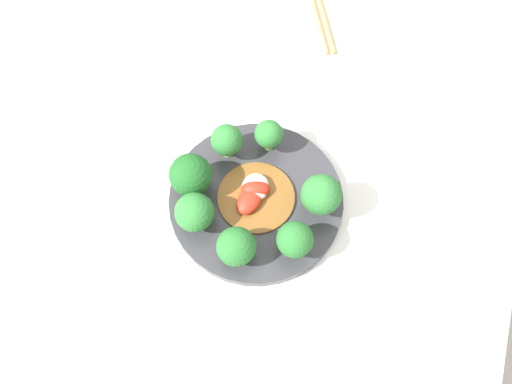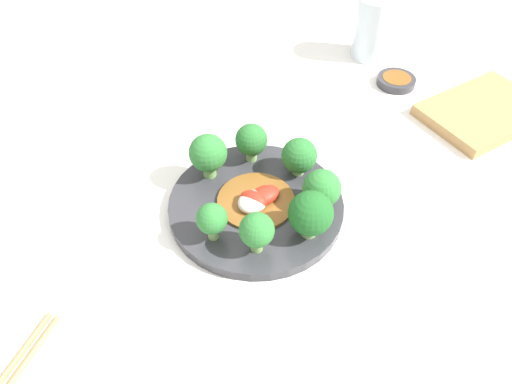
{
  "view_description": "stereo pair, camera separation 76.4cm",
  "coord_description": "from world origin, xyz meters",
  "px_view_note": "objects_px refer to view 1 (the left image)",
  "views": [
    {
      "loc": [
        0.31,
        0.05,
        1.41
      ],
      "look_at": [
        0.03,
        -0.05,
        0.78
      ],
      "focal_mm": 35.0,
      "sensor_mm": 36.0,
      "label": 1
    },
    {
      "loc": [
        -0.29,
        -0.41,
        1.28
      ],
      "look_at": [
        0.03,
        -0.05,
        0.78
      ],
      "focal_mm": 35.0,
      "sensor_mm": 36.0,
      "label": 2
    }
  ],
  "objects_px": {
    "broccoli_northeast": "(295,240)",
    "stirfry_center": "(255,194)",
    "broccoli_west": "(269,135)",
    "broccoli_southwest": "(227,141)",
    "broccoli_north": "(321,195)",
    "broccoli_south": "(191,175)",
    "plate": "(256,200)",
    "broccoli_southeast": "(195,212)",
    "broccoli_east": "(236,247)",
    "chopsticks": "(319,8)"
  },
  "relations": [
    {
      "from": "broccoli_southeast",
      "to": "broccoli_east",
      "type": "distance_m",
      "value": 0.07
    },
    {
      "from": "broccoli_southeast",
      "to": "broccoli_southwest",
      "type": "relative_size",
      "value": 1.02
    },
    {
      "from": "broccoli_west",
      "to": "broccoli_southwest",
      "type": "distance_m",
      "value": 0.06
    },
    {
      "from": "plate",
      "to": "broccoli_southeast",
      "type": "bearing_deg",
      "value": -47.0
    },
    {
      "from": "broccoli_northeast",
      "to": "chopsticks",
      "type": "distance_m",
      "value": 0.46
    },
    {
      "from": "broccoli_north",
      "to": "chopsticks",
      "type": "height_order",
      "value": "broccoli_north"
    },
    {
      "from": "broccoli_west",
      "to": "stirfry_center",
      "type": "xyz_separation_m",
      "value": [
        0.08,
        0.01,
        -0.03
      ]
    },
    {
      "from": "broccoli_north",
      "to": "stirfry_center",
      "type": "distance_m",
      "value": 0.1
    },
    {
      "from": "broccoli_north",
      "to": "broccoli_southeast",
      "type": "height_order",
      "value": "broccoli_north"
    },
    {
      "from": "broccoli_north",
      "to": "chopsticks",
      "type": "xyz_separation_m",
      "value": [
        -0.38,
        -0.1,
        -0.06
      ]
    },
    {
      "from": "broccoli_northeast",
      "to": "broccoli_west",
      "type": "bearing_deg",
      "value": -149.71
    },
    {
      "from": "broccoli_north",
      "to": "broccoli_west",
      "type": "bearing_deg",
      "value": -125.98
    },
    {
      "from": "broccoli_southwest",
      "to": "chopsticks",
      "type": "xyz_separation_m",
      "value": [
        -0.33,
        0.05,
        -0.05
      ]
    },
    {
      "from": "broccoli_northeast",
      "to": "broccoli_east",
      "type": "xyz_separation_m",
      "value": [
        0.03,
        -0.07,
        -0.0
      ]
    },
    {
      "from": "broccoli_north",
      "to": "broccoli_south",
      "type": "relative_size",
      "value": 1.02
    },
    {
      "from": "broccoli_southeast",
      "to": "stirfry_center",
      "type": "height_order",
      "value": "broccoli_southeast"
    },
    {
      "from": "broccoli_southeast",
      "to": "chopsticks",
      "type": "height_order",
      "value": "broccoli_southeast"
    },
    {
      "from": "plate",
      "to": "broccoli_east",
      "type": "bearing_deg",
      "value": 2.0
    },
    {
      "from": "broccoli_south",
      "to": "stirfry_center",
      "type": "bearing_deg",
      "value": 100.16
    },
    {
      "from": "broccoli_southeast",
      "to": "broccoli_northeast",
      "type": "height_order",
      "value": "same"
    },
    {
      "from": "broccoli_west",
      "to": "broccoli_northeast",
      "type": "bearing_deg",
      "value": 30.29
    },
    {
      "from": "plate",
      "to": "broccoli_north",
      "type": "distance_m",
      "value": 0.1
    },
    {
      "from": "broccoli_north",
      "to": "broccoli_northeast",
      "type": "relative_size",
      "value": 1.14
    },
    {
      "from": "plate",
      "to": "broccoli_southeast",
      "type": "xyz_separation_m",
      "value": [
        0.06,
        -0.07,
        0.04
      ]
    },
    {
      "from": "broccoli_west",
      "to": "broccoli_north",
      "type": "distance_m",
      "value": 0.12
    },
    {
      "from": "chopsticks",
      "to": "broccoli_northeast",
      "type": "bearing_deg",
      "value": 11.35
    },
    {
      "from": "broccoli_southeast",
      "to": "broccoli_south",
      "type": "bearing_deg",
      "value": -153.04
    },
    {
      "from": "stirfry_center",
      "to": "chopsticks",
      "type": "relative_size",
      "value": 0.58
    },
    {
      "from": "broccoli_southwest",
      "to": "plate",
      "type": "bearing_deg",
      "value": 48.7
    },
    {
      "from": "broccoli_west",
      "to": "broccoli_northeast",
      "type": "relative_size",
      "value": 0.92
    },
    {
      "from": "broccoli_northeast",
      "to": "stirfry_center",
      "type": "bearing_deg",
      "value": -127.49
    },
    {
      "from": "broccoli_southeast",
      "to": "stirfry_center",
      "type": "distance_m",
      "value": 0.09
    },
    {
      "from": "broccoli_north",
      "to": "broccoli_east",
      "type": "relative_size",
      "value": 1.2
    },
    {
      "from": "plate",
      "to": "broccoli_southwest",
      "type": "relative_size",
      "value": 4.09
    },
    {
      "from": "broccoli_southeast",
      "to": "chopsticks",
      "type": "relative_size",
      "value": 0.32
    },
    {
      "from": "broccoli_northeast",
      "to": "broccoli_east",
      "type": "bearing_deg",
      "value": -65.13
    },
    {
      "from": "broccoli_east",
      "to": "broccoli_west",
      "type": "bearing_deg",
      "value": -175.74
    },
    {
      "from": "broccoli_north",
      "to": "broccoli_southwest",
      "type": "xyz_separation_m",
      "value": [
        -0.04,
        -0.15,
        -0.01
      ]
    },
    {
      "from": "stirfry_center",
      "to": "broccoli_north",
      "type": "bearing_deg",
      "value": 97.84
    },
    {
      "from": "broccoli_west",
      "to": "broccoli_east",
      "type": "xyz_separation_m",
      "value": [
        0.17,
        0.01,
        -0.0
      ]
    },
    {
      "from": "broccoli_south",
      "to": "broccoli_southeast",
      "type": "bearing_deg",
      "value": 26.96
    },
    {
      "from": "broccoli_southwest",
      "to": "stirfry_center",
      "type": "relative_size",
      "value": 0.55
    },
    {
      "from": "broccoli_southwest",
      "to": "chopsticks",
      "type": "bearing_deg",
      "value": 172.09
    },
    {
      "from": "broccoli_southwest",
      "to": "broccoli_south",
      "type": "height_order",
      "value": "broccoli_south"
    },
    {
      "from": "plate",
      "to": "broccoli_northeast",
      "type": "bearing_deg",
      "value": 52.41
    },
    {
      "from": "broccoli_west",
      "to": "chopsticks",
      "type": "relative_size",
      "value": 0.3
    },
    {
      "from": "broccoli_south",
      "to": "broccoli_northeast",
      "type": "bearing_deg",
      "value": 75.46
    },
    {
      "from": "broccoli_west",
      "to": "broccoli_southeast",
      "type": "distance_m",
      "value": 0.16
    },
    {
      "from": "broccoli_west",
      "to": "stirfry_center",
      "type": "relative_size",
      "value": 0.52
    },
    {
      "from": "broccoli_southeast",
      "to": "stirfry_center",
      "type": "xyz_separation_m",
      "value": [
        -0.06,
        0.06,
        -0.03
      ]
    }
  ]
}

